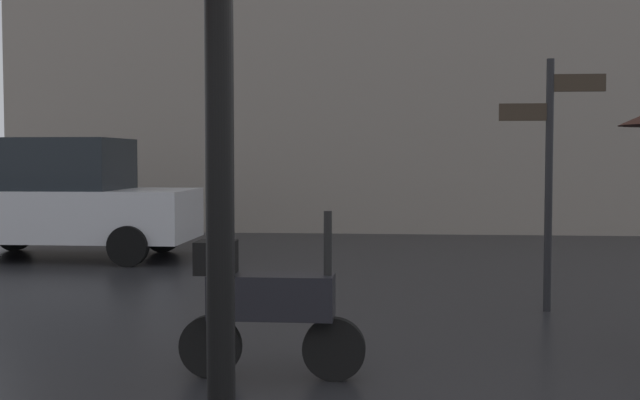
% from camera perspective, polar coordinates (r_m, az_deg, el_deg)
% --- Properties ---
extents(parked_scooter, '(1.37, 0.32, 1.23)m').
position_cam_1_polar(parked_scooter, '(5.84, -3.93, -7.43)').
color(parked_scooter, black).
rests_on(parked_scooter, ground).
extents(parked_car_left, '(4.07, 1.99, 1.92)m').
position_cam_1_polar(parked_car_left, '(13.42, -18.04, 0.11)').
color(parked_car_left, silver).
rests_on(parked_car_left, ground).
extents(street_signpost, '(1.08, 0.08, 2.64)m').
position_cam_1_polar(street_signpost, '(8.62, 16.16, 2.91)').
color(street_signpost, black).
rests_on(street_signpost, ground).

